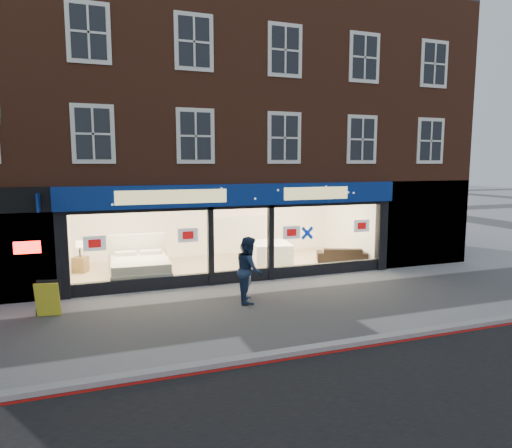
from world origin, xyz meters
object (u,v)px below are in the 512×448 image
display_bed (140,267)px  pedestrian_blue (249,269)px  pedestrian_grey (247,271)px  a_board (48,299)px  mattress_stack (271,251)px  sofa (342,254)px

display_bed → pedestrian_blue: size_ratio=1.30×
display_bed → pedestrian_grey: size_ratio=1.47×
a_board → pedestrian_blue: (5.33, -0.62, 0.48)m
mattress_stack → sofa: bearing=-24.8°
display_bed → mattress_stack: size_ratio=1.20×
display_bed → a_board: 3.87m
sofa → pedestrian_blue: pedestrian_blue is taller
sofa → a_board: 10.79m
a_board → pedestrian_grey: size_ratio=0.56×
sofa → pedestrian_grey: size_ratio=1.17×
display_bed → pedestrian_blue: 4.43m
pedestrian_grey → pedestrian_blue: size_ratio=0.88×
pedestrian_grey → a_board: bearing=108.6°
display_bed → mattress_stack: 5.36m
display_bed → sofa: (7.79, -0.01, -0.09)m
display_bed → sofa: size_ratio=1.26×
pedestrian_grey → sofa: bearing=-36.5°
a_board → pedestrian_grey: (5.37, -0.29, 0.37)m
a_board → pedestrian_blue: 5.39m
pedestrian_grey → pedestrian_blue: (-0.04, -0.33, 0.11)m
a_board → sofa: bearing=25.3°
display_bed → a_board: display_bed is taller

